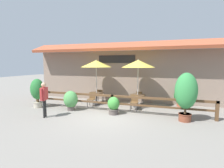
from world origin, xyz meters
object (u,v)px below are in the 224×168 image
patio_umbrella_near (96,64)px  chair_near_streetside (92,98)px  potted_plant_small_flowering (71,100)px  pedestrian (44,95)px  chair_near_wallside (100,95)px  chair_middle_streetside (134,102)px  chair_middle_wallside (139,97)px  patio_umbrella_middle (138,64)px  potted_plant_corner_fern (114,105)px  potted_plant_entrance_palm (37,91)px  potted_plant_tall_tropical (181,97)px  dining_table_near (97,95)px  dining_table_middle (138,97)px  potted_plant_broad_leaf (186,93)px

patio_umbrella_near → chair_near_streetside: bearing=-92.1°
potted_plant_small_flowering → pedestrian: 1.74m
patio_umbrella_near → chair_near_wallside: size_ratio=3.37×
chair_middle_streetside → chair_middle_wallside: bearing=86.4°
patio_umbrella_middle → chair_middle_streetside: size_ratio=3.37×
chair_near_streetside → chair_near_wallside: same height
chair_middle_wallside → potted_plant_corner_fern: 2.92m
potted_plant_entrance_palm → potted_plant_tall_tropical: size_ratio=1.52×
potted_plant_entrance_palm → potted_plant_small_flowering: bearing=0.7°
chair_middle_streetside → chair_middle_wallside: same height
patio_umbrella_near → chair_middle_wallside: size_ratio=3.37×
patio_umbrella_middle → potted_plant_corner_fern: patio_umbrella_middle is taller
potted_plant_tall_tropical → potted_plant_entrance_palm: bearing=-160.3°
dining_table_near → pedestrian: (-1.25, -3.59, 0.51)m
potted_plant_entrance_palm → pedestrian: bearing=-41.0°
dining_table_near → chair_middle_wallside: (2.75, 0.77, -0.12)m
chair_near_streetside → potted_plant_entrance_palm: 3.34m
chair_near_wallside → potted_plant_small_flowering: (-0.71, -2.73, 0.12)m
chair_near_streetside → chair_middle_streetside: bearing=-3.2°
patio_umbrella_near → potted_plant_small_flowering: bearing=-110.1°
chair_near_streetside → potted_plant_corner_fern: (1.87, -1.29, -0.02)m
chair_near_wallside → patio_umbrella_middle: (2.79, -0.71, 2.18)m
dining_table_middle → potted_plant_broad_leaf: bearing=-38.2°
chair_near_streetside → potted_plant_tall_tropical: size_ratio=0.75×
chair_middle_wallside → pedestrian: size_ratio=0.50×
chair_near_streetside → pedestrian: pedestrian is taller
chair_near_streetside → potted_plant_entrance_palm: bearing=-158.4°
patio_umbrella_near → dining_table_middle: size_ratio=3.01×
patio_umbrella_middle → potted_plant_entrance_palm: bearing=-160.6°
dining_table_near → chair_middle_streetside: (2.72, -0.76, -0.12)m
patio_umbrella_middle → potted_plant_tall_tropical: 3.41m
patio_umbrella_middle → potted_plant_small_flowering: size_ratio=2.59×
chair_middle_wallside → potted_plant_entrance_palm: bearing=28.4°
potted_plant_entrance_palm → potted_plant_tall_tropical: 8.89m
potted_plant_broad_leaf → potted_plant_entrance_palm: bearing=-179.9°
chair_middle_streetside → potted_plant_tall_tropical: (2.60, 1.71, 0.14)m
patio_umbrella_near → potted_plant_corner_fern: size_ratio=3.14×
patio_umbrella_middle → dining_table_middle: bearing=-90.0°
potted_plant_tall_tropical → potted_plant_small_flowering: bearing=-153.9°
chair_near_wallside → chair_middle_wallside: 2.78m
potted_plant_tall_tropical → pedestrian: bearing=-145.3°
patio_umbrella_near → dining_table_near: 2.05m
chair_near_wallside → pedestrian: size_ratio=0.50×
chair_middle_wallside → potted_plant_entrance_palm: potted_plant_entrance_palm is taller
dining_table_near → chair_middle_wallside: 2.86m
patio_umbrella_middle → potted_plant_tall_tropical: size_ratio=2.52×
patio_umbrella_near → dining_table_near: bearing=0.0°
chair_middle_wallside → potted_plant_entrance_palm: size_ratio=0.49×
potted_plant_entrance_palm → dining_table_near: bearing=33.9°
dining_table_near → chair_near_streetside: bearing=-92.1°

